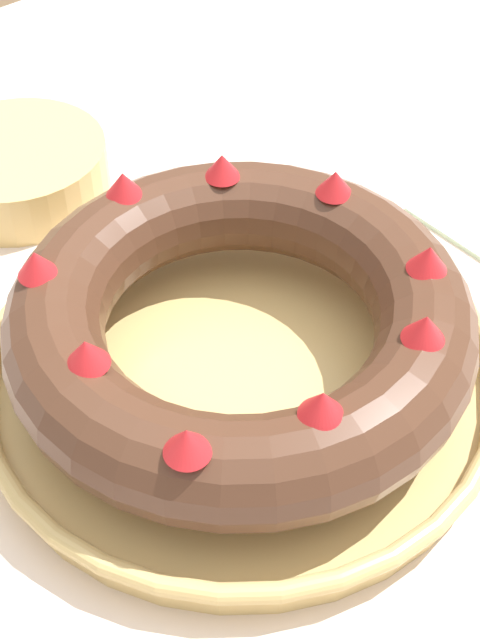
{
  "coord_description": "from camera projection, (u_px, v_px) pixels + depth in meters",
  "views": [
    {
      "loc": [
        -0.28,
        -0.3,
        1.18
      ],
      "look_at": [
        -0.02,
        -0.01,
        0.79
      ],
      "focal_mm": 50.0,
      "sensor_mm": 36.0,
      "label": 1
    }
  ],
  "objects": [
    {
      "name": "side_bowl",
      "position": [
        18.0,
        169.0,
        0.73
      ],
      "size": [
        0.15,
        0.15,
        0.04
      ],
      "primitive_type": "cylinder",
      "color": "tan",
      "rests_on": "dining_table"
    },
    {
      "name": "bundt_cake",
      "position": [
        240.0,
        319.0,
        0.55
      ],
      "size": [
        0.29,
        0.29,
        0.08
      ],
      "color": "#4C2D1E",
      "rests_on": "serving_dish"
    },
    {
      "name": "dining_table",
      "position": [
        254.0,
        430.0,
        0.66
      ],
      "size": [
        1.51,
        1.15,
        0.73
      ],
      "color": "beige",
      "rests_on": "ground_plane"
    },
    {
      "name": "serving_dish",
      "position": [
        240.0,
        370.0,
        0.58
      ],
      "size": [
        0.34,
        0.34,
        0.03
      ],
      "color": "tan",
      "rests_on": "dining_table"
    }
  ]
}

